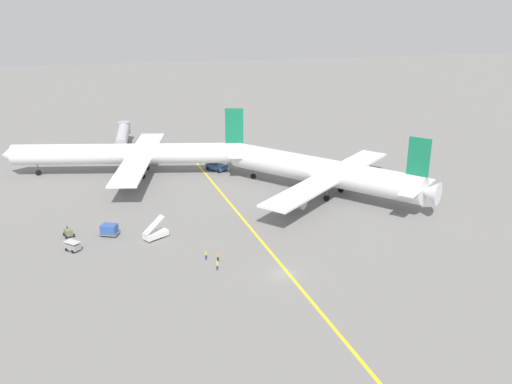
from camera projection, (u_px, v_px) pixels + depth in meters
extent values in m
plane|color=slate|center=(283.00, 274.00, 87.50)|extent=(600.00, 600.00, 0.00)
cube|color=yellow|center=(267.00, 248.00, 96.64)|extent=(12.94, 119.41, 0.01)
cylinder|color=silver|center=(128.00, 154.00, 134.39)|extent=(55.64, 15.54, 4.99)
cone|color=silver|center=(8.00, 155.00, 133.47)|extent=(3.63, 5.04, 4.59)
cone|color=silver|center=(246.00, 153.00, 135.30)|extent=(4.30, 4.61, 4.00)
cube|color=silver|center=(140.00, 157.00, 134.73)|extent=(15.04, 46.24, 0.44)
cube|color=silver|center=(236.00, 151.00, 135.06)|extent=(5.62, 13.37, 0.28)
cube|color=#14724C|center=(234.00, 126.00, 132.93)|extent=(4.39, 1.19, 8.52)
cylinder|color=#999EA3|center=(144.00, 150.00, 147.39)|extent=(4.62, 3.35, 2.60)
cylinder|color=#999EA3|center=(126.00, 180.00, 123.23)|extent=(4.62, 3.35, 2.60)
cylinder|color=slate|center=(142.00, 171.00, 132.47)|extent=(0.28, 0.28, 2.36)
cylinder|color=black|center=(143.00, 176.00, 132.87)|extent=(1.38, 0.79, 1.30)
cylinder|color=slate|center=(147.00, 163.00, 138.87)|extent=(0.28, 0.28, 2.36)
cylinder|color=black|center=(147.00, 168.00, 139.26)|extent=(1.38, 0.79, 1.30)
cylinder|color=slate|center=(38.00, 168.00, 134.84)|extent=(0.28, 0.28, 2.36)
cylinder|color=black|center=(38.00, 173.00, 135.24)|extent=(1.38, 0.79, 1.30)
cylinder|color=silver|center=(321.00, 171.00, 121.10)|extent=(35.26, 38.03, 5.87)
cone|color=silver|center=(234.00, 154.00, 134.13)|extent=(5.88, 5.70, 5.40)
cone|color=silver|center=(429.00, 192.00, 108.18)|extent=(5.89, 5.82, 4.69)
cube|color=silver|center=(331.00, 177.00, 120.16)|extent=(39.51, 36.67, 0.44)
cube|color=silver|center=(417.00, 187.00, 109.33)|extent=(11.78, 11.10, 0.28)
cube|color=#14724C|center=(419.00, 157.00, 107.40)|extent=(3.22, 3.50, 7.66)
cylinder|color=#999EA3|center=(352.00, 169.00, 131.58)|extent=(4.75, 4.86, 2.60)
cylinder|color=#999EA3|center=(295.00, 201.00, 111.03)|extent=(4.75, 4.86, 2.60)
cylinder|color=slate|center=(327.00, 194.00, 117.93)|extent=(0.28, 0.28, 1.99)
cylinder|color=black|center=(327.00, 198.00, 118.26)|extent=(1.28, 1.33, 1.30)
cylinder|color=slate|center=(341.00, 185.00, 123.18)|extent=(0.28, 0.28, 1.99)
cylinder|color=black|center=(341.00, 190.00, 123.51)|extent=(1.28, 1.33, 1.30)
cylinder|color=slate|center=(253.00, 172.00, 132.23)|extent=(0.28, 0.28, 1.99)
cylinder|color=black|center=(253.00, 176.00, 132.57)|extent=(1.28, 1.33, 1.30)
cube|color=#2D4C8C|center=(217.00, 166.00, 138.94)|extent=(5.36, 5.79, 1.17)
cube|color=#333D47|center=(213.00, 162.00, 139.27)|extent=(2.89, 2.83, 0.90)
cylinder|color=#4C4C51|center=(229.00, 169.00, 136.40)|extent=(2.12, 2.65, 0.20)
sphere|color=orange|center=(213.00, 159.00, 139.06)|extent=(0.24, 0.24, 0.24)
cylinder|color=black|center=(207.00, 168.00, 139.25)|extent=(0.79, 0.90, 0.90)
cylinder|color=black|center=(215.00, 166.00, 141.26)|extent=(0.79, 0.90, 0.90)
cylinder|color=black|center=(218.00, 171.00, 137.02)|extent=(0.79, 0.90, 0.90)
cylinder|color=black|center=(226.00, 169.00, 139.04)|extent=(0.79, 0.90, 0.90)
cube|color=gray|center=(72.00, 246.00, 95.26)|extent=(2.92, 2.87, 1.00)
cube|color=#B2B2B7|center=(72.00, 242.00, 94.97)|extent=(3.07, 3.02, 0.12)
cylinder|color=black|center=(67.00, 250.00, 95.22)|extent=(0.57, 0.56, 0.60)
cylinder|color=black|center=(73.00, 247.00, 96.36)|extent=(0.57, 0.56, 0.60)
cylinder|color=black|center=(73.00, 252.00, 94.51)|extent=(0.57, 0.56, 0.60)
cylinder|color=black|center=(79.00, 248.00, 95.64)|extent=(0.57, 0.56, 0.60)
cube|color=slate|center=(110.00, 233.00, 101.41)|extent=(3.80, 3.26, 0.25)
cube|color=#2D5199|center=(109.00, 229.00, 101.09)|extent=(3.35, 2.92, 1.60)
cylinder|color=black|center=(104.00, 235.00, 100.92)|extent=(0.63, 0.42, 0.60)
cylinder|color=black|center=(107.00, 232.00, 102.22)|extent=(0.63, 0.42, 0.60)
cylinder|color=black|center=(112.00, 236.00, 100.68)|extent=(0.63, 0.42, 0.60)
cylinder|color=black|center=(115.00, 233.00, 101.98)|extent=(0.63, 0.42, 0.60)
cube|color=silver|center=(156.00, 234.00, 100.10)|extent=(4.87, 4.09, 1.00)
cube|color=silver|center=(154.00, 225.00, 99.26)|extent=(4.28, 3.41, 2.71)
cylinder|color=black|center=(157.00, 234.00, 101.24)|extent=(0.61, 0.49, 0.60)
cylinder|color=black|center=(162.00, 237.00, 100.31)|extent=(0.61, 0.49, 0.60)
cylinder|color=black|center=(150.00, 237.00, 100.24)|extent=(0.61, 0.49, 0.60)
cylinder|color=black|center=(155.00, 239.00, 99.31)|extent=(0.61, 0.49, 0.60)
cube|color=#666B4C|center=(68.00, 232.00, 100.88)|extent=(1.76, 2.11, 1.10)
cylinder|color=black|center=(67.00, 227.00, 101.04)|extent=(0.16, 0.16, 0.50)
cylinder|color=black|center=(74.00, 235.00, 100.84)|extent=(0.40, 0.63, 0.60)
cylinder|color=black|center=(66.00, 237.00, 100.12)|extent=(0.40, 0.63, 0.60)
cylinder|color=black|center=(71.00, 233.00, 102.02)|extent=(0.40, 0.63, 0.60)
cylinder|color=black|center=(64.00, 234.00, 101.29)|extent=(0.40, 0.63, 0.60)
cylinder|color=#2D3351|center=(217.00, 268.00, 88.64)|extent=(0.28, 0.28, 0.85)
cylinder|color=#D1E02D|center=(217.00, 264.00, 88.40)|extent=(0.36, 0.36, 0.60)
sphere|color=beige|center=(217.00, 261.00, 88.26)|extent=(0.23, 0.23, 0.23)
cylinder|color=#F24C19|center=(216.00, 264.00, 88.09)|extent=(0.05, 0.05, 0.40)
cylinder|color=black|center=(218.00, 259.00, 91.61)|extent=(0.28, 0.28, 0.83)
cylinder|color=orange|center=(218.00, 255.00, 91.37)|extent=(0.36, 0.36, 0.58)
sphere|color=#9E704C|center=(218.00, 253.00, 91.24)|extent=(0.22, 0.22, 0.22)
cylinder|color=#2D3351|center=(206.00, 257.00, 92.23)|extent=(0.28, 0.28, 0.85)
cylinder|color=#D1E02D|center=(206.00, 253.00, 91.98)|extent=(0.36, 0.36, 0.60)
sphere|color=#9E704C|center=(206.00, 251.00, 91.84)|extent=(0.23, 0.23, 0.23)
cylinder|color=#F24C19|center=(205.00, 253.00, 91.66)|extent=(0.05, 0.05, 0.40)
cylinder|color=#B7B7BC|center=(122.00, 136.00, 155.49)|extent=(4.10, 21.29, 3.20)
cylinder|color=#99999E|center=(124.00, 128.00, 165.28)|extent=(3.84, 3.84, 3.52)
cylinder|color=#595960|center=(124.00, 135.00, 165.08)|extent=(0.70, 0.70, 4.25)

